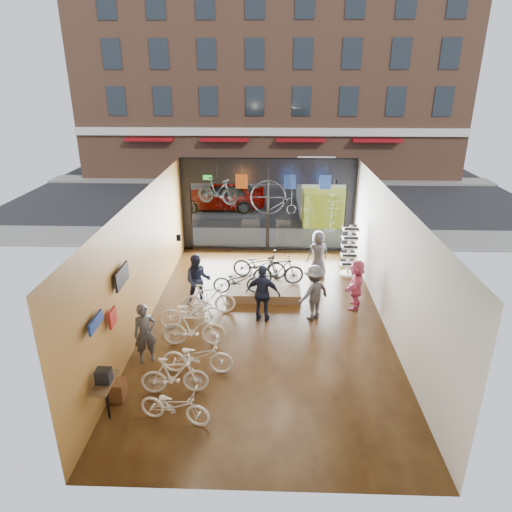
{
  "coord_description": "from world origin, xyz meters",
  "views": [
    {
      "loc": [
        0.13,
        -11.94,
        6.88
      ],
      "look_at": [
        -0.33,
        1.4,
        1.52
      ],
      "focal_mm": 32.0,
      "sensor_mm": 36.0,
      "label": 1
    }
  ],
  "objects_px": {
    "floor_bike_1": "(174,375)",
    "penny_farthing": "(276,198)",
    "display_bike_left": "(238,281)",
    "customer_5": "(356,284)",
    "customer_4": "(318,253)",
    "floor_bike_5": "(208,299)",
    "customer_2": "(263,294)",
    "display_bike_right": "(259,265)",
    "floor_bike_0": "(175,405)",
    "floor_bike_4": "(191,312)",
    "hung_bike": "(217,191)",
    "display_bike_mid": "(278,271)",
    "street_car": "(221,195)",
    "customer_3": "(314,293)",
    "floor_bike_2": "(198,356)",
    "box_truck": "(321,192)",
    "customer_0": "(145,333)",
    "floor_bike_3": "(194,328)",
    "sunglasses_rack": "(349,251)",
    "display_platform": "(264,288)",
    "customer_1": "(198,280)"
  },
  "relations": [
    {
      "from": "penny_farthing",
      "to": "display_bike_mid",
      "type": "bearing_deg",
      "value": -88.12
    },
    {
      "from": "floor_bike_3",
      "to": "floor_bike_5",
      "type": "bearing_deg",
      "value": -6.46
    },
    {
      "from": "customer_4",
      "to": "display_bike_left",
      "type": "bearing_deg",
      "value": 14.62
    },
    {
      "from": "customer_0",
      "to": "customer_5",
      "type": "height_order",
      "value": "customer_5"
    },
    {
      "from": "display_bike_left",
      "to": "sunglasses_rack",
      "type": "height_order",
      "value": "sunglasses_rack"
    },
    {
      "from": "floor_bike_4",
      "to": "customer_5",
      "type": "height_order",
      "value": "customer_5"
    },
    {
      "from": "penny_farthing",
      "to": "floor_bike_2",
      "type": "bearing_deg",
      "value": -104.55
    },
    {
      "from": "floor_bike_1",
      "to": "customer_2",
      "type": "height_order",
      "value": "customer_2"
    },
    {
      "from": "floor_bike_1",
      "to": "penny_farthing",
      "type": "relative_size",
      "value": 0.93
    },
    {
      "from": "customer_5",
      "to": "penny_farthing",
      "type": "relative_size",
      "value": 0.96
    },
    {
      "from": "floor_bike_2",
      "to": "hung_bike",
      "type": "distance_m",
      "value": 7.22
    },
    {
      "from": "sunglasses_rack",
      "to": "customer_5",
      "type": "bearing_deg",
      "value": -74.14
    },
    {
      "from": "floor_bike_1",
      "to": "display_bike_left",
      "type": "xyz_separation_m",
      "value": [
        1.14,
        4.62,
        0.26
      ]
    },
    {
      "from": "floor_bike_0",
      "to": "hung_bike",
      "type": "bearing_deg",
      "value": 11.85
    },
    {
      "from": "display_bike_left",
      "to": "customer_4",
      "type": "bearing_deg",
      "value": -55.75
    },
    {
      "from": "floor_bike_2",
      "to": "customer_0",
      "type": "height_order",
      "value": "customer_0"
    },
    {
      "from": "sunglasses_rack",
      "to": "floor_bike_2",
      "type": "bearing_deg",
      "value": -107.94
    },
    {
      "from": "floor_bike_1",
      "to": "display_platform",
      "type": "distance_m",
      "value": 5.63
    },
    {
      "from": "customer_1",
      "to": "customer_3",
      "type": "distance_m",
      "value": 3.64
    },
    {
      "from": "floor_bike_3",
      "to": "floor_bike_4",
      "type": "xyz_separation_m",
      "value": [
        -0.24,
        0.97,
        -0.04
      ]
    },
    {
      "from": "floor_bike_2",
      "to": "customer_5",
      "type": "relative_size",
      "value": 1.1
    },
    {
      "from": "floor_bike_4",
      "to": "customer_4",
      "type": "relative_size",
      "value": 1.09
    },
    {
      "from": "box_truck",
      "to": "display_bike_mid",
      "type": "height_order",
      "value": "box_truck"
    },
    {
      "from": "box_truck",
      "to": "customer_1",
      "type": "relative_size",
      "value": 3.73
    },
    {
      "from": "customer_4",
      "to": "customer_5",
      "type": "bearing_deg",
      "value": 87.3
    },
    {
      "from": "floor_bike_0",
      "to": "hung_bike",
      "type": "relative_size",
      "value": 0.99
    },
    {
      "from": "display_platform",
      "to": "floor_bike_2",
      "type": "bearing_deg",
      "value": -108.88
    },
    {
      "from": "box_truck",
      "to": "customer_0",
      "type": "height_order",
      "value": "box_truck"
    },
    {
      "from": "floor_bike_5",
      "to": "customer_2",
      "type": "distance_m",
      "value": 1.75
    },
    {
      "from": "floor_bike_1",
      "to": "display_platform",
      "type": "height_order",
      "value": "floor_bike_1"
    },
    {
      "from": "floor_bike_4",
      "to": "floor_bike_5",
      "type": "xyz_separation_m",
      "value": [
        0.4,
        0.8,
        0.02
      ]
    },
    {
      "from": "floor_bike_2",
      "to": "display_bike_mid",
      "type": "bearing_deg",
      "value": -24.0
    },
    {
      "from": "customer_5",
      "to": "customer_0",
      "type": "bearing_deg",
      "value": -43.37
    },
    {
      "from": "customer_5",
      "to": "customer_4",
      "type": "bearing_deg",
      "value": -140.22
    },
    {
      "from": "floor_bike_2",
      "to": "floor_bike_5",
      "type": "relative_size",
      "value": 1.06
    },
    {
      "from": "floor_bike_0",
      "to": "floor_bike_4",
      "type": "distance_m",
      "value": 3.9
    },
    {
      "from": "floor_bike_2",
      "to": "floor_bike_1",
      "type": "bearing_deg",
      "value": 152.4
    },
    {
      "from": "box_truck",
      "to": "floor_bike_2",
      "type": "height_order",
      "value": "box_truck"
    },
    {
      "from": "floor_bike_0",
      "to": "sunglasses_rack",
      "type": "relative_size",
      "value": 0.82
    },
    {
      "from": "display_bike_right",
      "to": "floor_bike_0",
      "type": "bearing_deg",
      "value": 175.07
    },
    {
      "from": "floor_bike_2",
      "to": "hung_bike",
      "type": "bearing_deg",
      "value": 2.03
    },
    {
      "from": "floor_bike_0",
      "to": "display_bike_mid",
      "type": "xyz_separation_m",
      "value": [
        2.24,
        6.17,
        0.41
      ]
    },
    {
      "from": "floor_bike_4",
      "to": "customer_2",
      "type": "bearing_deg",
      "value": -87.93
    },
    {
      "from": "floor_bike_1",
      "to": "display_bike_mid",
      "type": "relative_size",
      "value": 0.91
    },
    {
      "from": "floor_bike_2",
      "to": "floor_bike_4",
      "type": "xyz_separation_m",
      "value": [
        -0.53,
        2.17,
        0.02
      ]
    },
    {
      "from": "street_car",
      "to": "customer_3",
      "type": "height_order",
      "value": "customer_3"
    },
    {
      "from": "box_truck",
      "to": "penny_farthing",
      "type": "bearing_deg",
      "value": -110.83
    },
    {
      "from": "floor_bike_0",
      "to": "customer_1",
      "type": "height_order",
      "value": "customer_1"
    },
    {
      "from": "display_bike_left",
      "to": "customer_5",
      "type": "distance_m",
      "value": 3.7
    },
    {
      "from": "floor_bike_0",
      "to": "floor_bike_5",
      "type": "xyz_separation_m",
      "value": [
        0.1,
        4.69,
        0.09
      ]
    }
  ]
}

